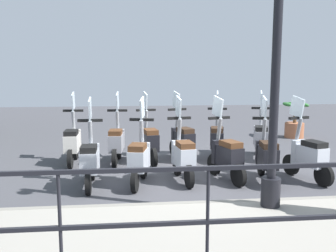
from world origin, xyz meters
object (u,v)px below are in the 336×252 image
at_px(potted_palm, 295,123).
at_px(scooter_near_3, 183,155).
at_px(scooter_far_1, 217,138).
at_px(scooter_far_5, 72,142).
at_px(scooter_near_5, 90,160).
at_px(scooter_far_2, 182,139).
at_px(scooter_far_0, 261,137).
at_px(scooter_far_4, 116,142).
at_px(scooter_far_3, 149,141).
at_px(scooter_near_0, 308,155).
at_px(lamp_post_near, 275,76).
at_px(scooter_near_1, 267,156).
at_px(scooter_near_2, 226,155).
at_px(scooter_near_4, 139,158).

bearing_deg(potted_palm, scooter_near_3, 135.86).
height_order(scooter_far_1, scooter_far_5, same).
height_order(scooter_near_5, scooter_far_2, same).
distance_m(potted_palm, scooter_far_5, 6.67).
bearing_deg(potted_palm, scooter_far_0, 141.81).
height_order(scooter_near_3, scooter_far_4, same).
bearing_deg(scooter_far_3, scooter_near_0, -131.36).
xyz_separation_m(lamp_post_near, scooter_near_1, (1.59, -0.53, -1.46)).
xyz_separation_m(scooter_near_3, scooter_far_1, (1.61, -1.01, 0.00)).
xyz_separation_m(scooter_near_1, scooter_near_5, (0.01, 3.14, 0.00)).
xyz_separation_m(lamp_post_near, potted_palm, (5.85, -3.00, -1.50)).
distance_m(scooter_near_1, scooter_far_1, 1.85).
bearing_deg(scooter_far_2, scooter_far_0, -105.55).
height_order(scooter_far_1, scooter_far_2, same).
relative_size(scooter_near_3, scooter_far_1, 1.00).
bearing_deg(scooter_far_2, scooter_near_5, 115.32).
xyz_separation_m(scooter_near_2, scooter_near_3, (0.03, 0.79, 0.00)).
height_order(potted_palm, scooter_far_0, scooter_far_0).
relative_size(lamp_post_near, scooter_near_4, 2.64).
xyz_separation_m(potted_palm, scooter_near_0, (-4.28, 1.70, 0.04)).
bearing_deg(scooter_near_5, scooter_near_0, -91.22).
distance_m(scooter_near_4, scooter_far_1, 2.51).
bearing_deg(potted_palm, lamp_post_near, 152.86).
relative_size(scooter_far_3, scooter_far_5, 1.00).
distance_m(scooter_near_0, scooter_far_2, 2.71).
distance_m(potted_palm, scooter_far_0, 3.12).
height_order(scooter_near_0, scooter_near_5, same).
distance_m(scooter_near_3, scooter_far_2, 1.58).
xyz_separation_m(scooter_near_1, scooter_far_2, (1.74, 1.29, 0.00)).
bearing_deg(scooter_near_3, scooter_near_2, -99.66).
relative_size(scooter_far_0, scooter_far_5, 1.00).
bearing_deg(potted_palm, scooter_far_4, 116.77).
xyz_separation_m(scooter_near_5, scooter_far_1, (1.77, -2.65, 0.00)).
bearing_deg(scooter_far_0, lamp_post_near, 179.34).
xyz_separation_m(scooter_near_0, scooter_far_3, (1.67, 2.81, 0.00)).
bearing_deg(scooter_far_3, lamp_post_near, -165.76).
distance_m(scooter_near_2, scooter_far_5, 3.36).
height_order(scooter_near_2, scooter_near_4, same).
height_order(scooter_near_0, scooter_far_1, same).
xyz_separation_m(scooter_near_2, scooter_far_4, (1.49, 2.04, 0.00)).
xyz_separation_m(scooter_near_0, scooter_near_2, (0.15, 1.48, 0.00)).
height_order(scooter_near_1, scooter_far_3, same).
bearing_deg(lamp_post_near, scooter_far_4, 34.41).
distance_m(potted_palm, scooter_far_4, 5.84).
bearing_deg(scooter_far_2, scooter_near_0, -148.08).
relative_size(lamp_post_near, scooter_near_0, 2.64).
distance_m(scooter_far_3, scooter_far_5, 1.65).
bearing_deg(scooter_near_1, scooter_far_5, 73.33).
height_order(scooter_near_1, scooter_far_5, same).
distance_m(scooter_near_0, scooter_near_4, 3.07).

